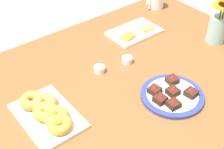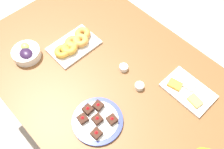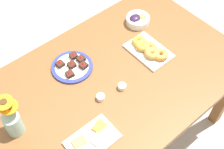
% 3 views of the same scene
% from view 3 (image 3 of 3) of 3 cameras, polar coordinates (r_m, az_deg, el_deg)
% --- Properties ---
extents(ground_plane, '(6.00, 6.00, 0.00)m').
position_cam_3_polar(ground_plane, '(2.47, 0.00, -11.12)').
color(ground_plane, '#B7B2A8').
extents(dining_table, '(1.60, 1.00, 0.74)m').
position_cam_3_polar(dining_table, '(1.90, 0.00, -2.30)').
color(dining_table, brown).
rests_on(dining_table, ground_plane).
extents(grape_bowl, '(0.16, 0.16, 0.07)m').
position_cam_3_polar(grape_bowl, '(2.14, 4.71, 9.95)').
color(grape_bowl, white).
rests_on(grape_bowl, dining_table).
extents(cheese_platter, '(0.26, 0.17, 0.03)m').
position_cam_3_polar(cheese_platter, '(1.63, -3.61, -11.65)').
color(cheese_platter, white).
rests_on(cheese_platter, dining_table).
extents(croissant_platter, '(0.19, 0.29, 0.05)m').
position_cam_3_polar(croissant_platter, '(1.96, 6.74, 4.58)').
color(croissant_platter, white).
rests_on(croissant_platter, dining_table).
extents(jam_cup_honey, '(0.05, 0.05, 0.03)m').
position_cam_3_polar(jam_cup_honey, '(1.78, 1.73, -2.27)').
color(jam_cup_honey, white).
rests_on(jam_cup_honey, dining_table).
extents(jam_cup_berry, '(0.05, 0.05, 0.03)m').
position_cam_3_polar(jam_cup_berry, '(1.74, -2.09, -4.17)').
color(jam_cup_berry, white).
rests_on(jam_cup_berry, dining_table).
extents(dessert_plate, '(0.25, 0.25, 0.05)m').
position_cam_3_polar(dessert_plate, '(1.89, -7.28, 1.49)').
color(dessert_plate, navy).
rests_on(dessert_plate, dining_table).
extents(flower_vase, '(0.11, 0.11, 0.25)m').
position_cam_3_polar(flower_vase, '(1.66, -17.71, -8.23)').
color(flower_vase, '#99C1B7').
rests_on(flower_vase, dining_table).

